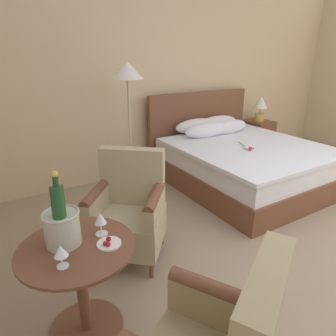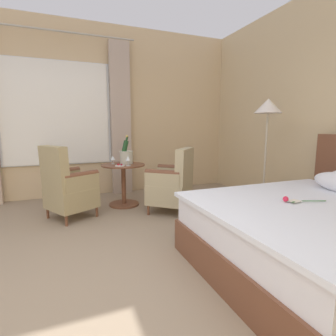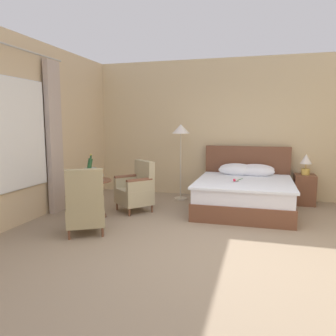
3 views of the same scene
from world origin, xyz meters
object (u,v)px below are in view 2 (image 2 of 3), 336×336
at_px(side_table_round, 124,182).
at_px(snack_plate, 120,165).
at_px(armchair_facing_bed, 68,187).
at_px(armchair_by_window, 173,184).
at_px(bed, 327,231).
at_px(wine_glass_near_edge, 128,159).
at_px(wine_glass_near_bucket, 113,158).
at_px(floor_lamp_brass, 268,117).
at_px(champagne_bucket, 126,155).

bearing_deg(side_table_round, snack_plate, -27.07).
bearing_deg(armchair_facing_bed, side_table_round, 112.22).
bearing_deg(armchair_by_window, armchair_facing_bed, -99.81).
distance_m(bed, wine_glass_near_edge, 2.70).
bearing_deg(wine_glass_near_bucket, floor_lamp_brass, 56.23).
bearing_deg(side_table_round, wine_glass_near_edge, 13.96).
xyz_separation_m(bed, snack_plate, (-2.38, -1.34, 0.33)).
relative_size(wine_glass_near_bucket, snack_plate, 0.92).
distance_m(floor_lamp_brass, snack_plate, 2.22).
relative_size(floor_lamp_brass, armchair_facing_bed, 1.62).
bearing_deg(armchair_facing_bed, wine_glass_near_edge, 101.15).
relative_size(floor_lamp_brass, armchair_by_window, 1.72).
xyz_separation_m(wine_glass_near_edge, armchair_by_window, (0.42, 0.56, -0.35)).
bearing_deg(armchair_facing_bed, wine_glass_near_bucket, 122.99).
distance_m(bed, side_table_round, 2.84).
bearing_deg(bed, armchair_by_window, -161.57).
distance_m(wine_glass_near_bucket, snack_plate, 0.29).
height_order(armchair_by_window, armchair_facing_bed, armchair_facing_bed).
xyz_separation_m(bed, side_table_round, (-2.54, -1.25, 0.03)).
xyz_separation_m(bed, armchair_facing_bed, (-2.20, -2.09, 0.10)).
relative_size(wine_glass_near_edge, armchair_by_window, 0.16).
bearing_deg(wine_glass_near_edge, wine_glass_near_bucket, -146.84).
height_order(floor_lamp_brass, side_table_round, floor_lamp_brass).
distance_m(snack_plate, armchair_by_window, 0.85).
bearing_deg(bed, snack_plate, -150.65).
distance_m(bed, floor_lamp_brass, 1.80).
xyz_separation_m(champagne_bucket, snack_plate, (0.22, -0.15, -0.12)).
distance_m(side_table_round, armchair_by_window, 0.84).
distance_m(side_table_round, wine_glass_near_bucket, 0.42).
xyz_separation_m(floor_lamp_brass, snack_plate, (-1.00, -1.85, -0.71)).
relative_size(bed, snack_plate, 14.37).
bearing_deg(bed, armchair_facing_bed, -136.51).
distance_m(snack_plate, armchair_facing_bed, 0.81).
bearing_deg(snack_plate, floor_lamp_brass, 61.65).
height_order(bed, wine_glass_near_edge, bed).
xyz_separation_m(side_table_round, wine_glass_near_edge, (0.17, 0.04, 0.39)).
relative_size(bed, champagne_bucket, 4.52).
xyz_separation_m(bed, armchair_by_window, (-1.95, -0.65, 0.08)).
xyz_separation_m(side_table_round, armchair_facing_bed, (0.34, -0.84, 0.06)).
bearing_deg(snack_plate, armchair_facing_bed, -76.84).
distance_m(floor_lamp_brass, wine_glass_near_edge, 2.09).
bearing_deg(armchair_by_window, champagne_bucket, -140.14).
xyz_separation_m(champagne_bucket, wine_glass_near_edge, (0.22, -0.02, -0.03)).
distance_m(side_table_round, wine_glass_near_edge, 0.43).
bearing_deg(bed, floor_lamp_brass, 159.55).
bearing_deg(champagne_bucket, wine_glass_near_edge, -5.77).
bearing_deg(side_table_round, floor_lamp_brass, 56.60).
distance_m(bed, armchair_by_window, 2.06).
xyz_separation_m(wine_glass_near_bucket, snack_plate, (0.28, 0.06, -0.08)).
height_order(champagne_bucket, snack_plate, champagne_bucket).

